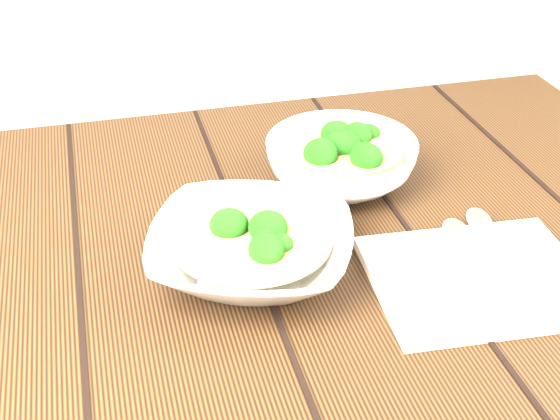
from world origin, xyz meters
The scene contains 7 objects.
table centered at (0.00, 0.00, 0.63)m, with size 1.20×0.80×0.75m.
soup_bowl_front centered at (-0.03, -0.05, 0.78)m, with size 0.29×0.29×0.07m.
soup_bowl_back centered at (0.13, 0.11, 0.79)m, with size 0.25×0.25×0.07m.
trivet centered at (0.08, 0.07, 0.76)m, with size 0.10×0.10×0.02m, color black.
napkin centered at (0.21, -0.14, 0.76)m, with size 0.24×0.19×0.01m, color beige.
spoon_left centered at (0.21, -0.09, 0.77)m, with size 0.07×0.19×0.01m.
spoon_right centered at (0.25, -0.08, 0.77)m, with size 0.07×0.19×0.01m.
Camera 1 is at (-0.18, -0.76, 1.28)m, focal length 50.00 mm.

